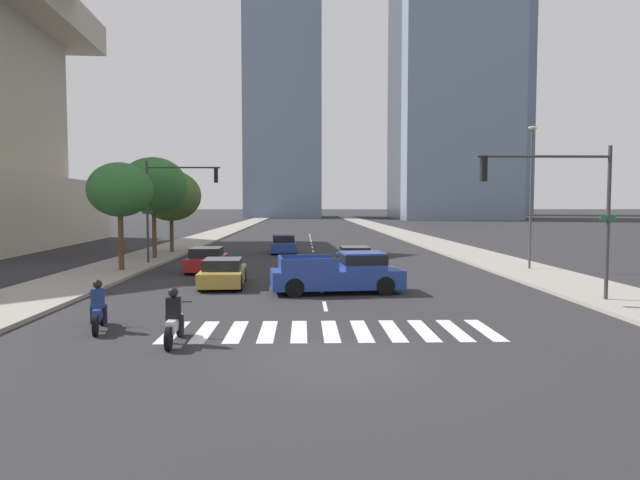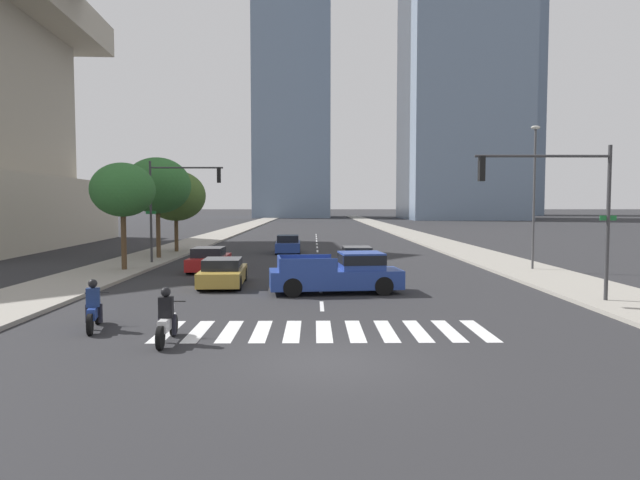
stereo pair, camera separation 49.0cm
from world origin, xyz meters
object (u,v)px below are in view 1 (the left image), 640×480
Objects in this scene: pickup_truck at (343,273)px; sedan_blue_1 at (284,245)px; motorcycle_trailing at (98,310)px; street_tree_second at (153,186)px; street_tree_nearest at (120,190)px; sedan_silver_0 at (355,258)px; motorcycle_lead at (174,321)px; sedan_gold_2 at (223,273)px; traffic_signal_near at (558,193)px; traffic_signal_far at (174,193)px; street_tree_third at (171,196)px; sedan_red_3 at (207,260)px; street_lamp_east at (531,187)px.

pickup_truck is 19.50m from sedan_blue_1.
motorcycle_trailing is 21.69m from street_tree_second.
motorcycle_trailing is 0.37× the size of street_tree_nearest.
sedan_silver_0 is at bearing -158.06° from sedan_blue_1.
motorcycle_lead reaches higher than sedan_gold_2.
pickup_truck reaches higher than motorcycle_trailing.
traffic_signal_near reaches higher than sedan_blue_1.
sedan_gold_2 is (-0.19, 10.53, -0.01)m from motorcycle_lead.
traffic_signal_far is (-6.27, -8.15, 3.69)m from sedan_blue_1.
street_tree_third is at bearing 90.00° from street_tree_nearest.
motorcycle_trailing is 0.35× the size of street_tree_third.
sedan_blue_1 is 11.96m from sedan_red_3.
motorcycle_trailing reaches higher than sedan_blue_1.
traffic_signal_near is 10.58m from street_lamp_east.
motorcycle_lead is 16.43m from sedan_red_3.
street_tree_second reaches higher than street_tree_nearest.
street_lamp_east is at bearing -106.93° from traffic_signal_near.
motorcycle_trailing is 26.43m from sedan_blue_1.
sedan_silver_0 is 0.56× the size of street_lamp_east.
traffic_signal_far is (-4.33, 19.50, 3.73)m from motorcycle_lead.
pickup_truck is 13.52m from street_lamp_east.
motorcycle_lead is 0.49× the size of sedan_blue_1.
traffic_signal_far is at bearing 10.88° from motorcycle_lead.
sedan_red_3 is at bearing 7.79° from street_tree_nearest.
street_tree_second is (0.00, 6.82, 0.45)m from street_tree_nearest.
sedan_blue_1 is 0.73× the size of street_tree_third.
sedan_gold_2 is (-5.22, 2.12, -0.23)m from pickup_truck.
traffic_signal_near is (10.72, -22.02, 3.43)m from sedan_blue_1.
motorcycle_trailing is (-2.54, 1.60, 0.00)m from motorcycle_lead.
sedan_blue_1 is at bearing -64.04° from traffic_signal_near.
traffic_signal_near is at bearing -155.60° from sedan_blue_1.
traffic_signal_far is (-2.46, 3.18, 3.71)m from sedan_red_3.
sedan_silver_0 is (6.35, 17.51, -0.02)m from motorcycle_lead.
traffic_signal_far reaches higher than sedan_gold_2.
traffic_signal_far reaches higher than traffic_signal_near.
pickup_truck is at bearing -19.90° from traffic_signal_near.
traffic_signal_near is at bearing -106.93° from street_lamp_east.
sedan_silver_0 is 0.95× the size of sedan_red_3.
motorcycle_trailing is at bearing -79.76° from street_tree_second.
street_lamp_east is at bearing 0.07° from street_tree_nearest.
traffic_signal_near is at bearing -87.97° from motorcycle_trailing.
sedan_silver_0 is at bearing 8.08° from street_tree_nearest.
street_tree_third is (-18.98, 21.79, 0.21)m from traffic_signal_near.
motorcycle_lead is 0.39× the size of pickup_truck.
sedan_gold_2 is 10.56m from traffic_signal_far.
pickup_truck is at bearing -51.24° from street_tree_second.
street_lamp_east is at bearing -65.11° from motorcycle_trailing.
pickup_truck is at bearing -145.59° from street_lamp_east.
street_tree_third is (-3.78, 25.83, 3.68)m from motorcycle_trailing.
street_tree_nearest reaches higher than pickup_truck.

